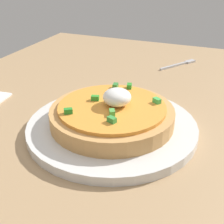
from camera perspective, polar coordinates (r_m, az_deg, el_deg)
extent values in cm
cube|color=tan|center=(58.92, -5.14, -1.02)|extent=(103.57, 70.64, 3.27)
cylinder|color=silver|center=(50.99, 0.00, -2.73)|extent=(27.70, 27.70, 1.48)
cylinder|color=tan|center=(49.98, 0.00, -0.71)|extent=(20.02, 20.02, 2.61)
cylinder|color=orange|center=(49.25, 0.00, 0.91)|extent=(17.28, 17.28, 0.55)
ellipsoid|color=white|center=(48.73, 0.93, 2.75)|extent=(4.50, 4.50, 2.74)
cube|color=green|center=(50.84, -3.13, 2.61)|extent=(1.12, 1.45, 0.80)
cube|color=#308036|center=(55.45, 0.63, 4.86)|extent=(1.37, 0.95, 0.80)
cube|color=green|center=(44.21, -0.05, -1.42)|extent=(1.21, 1.48, 0.80)
cube|color=#2C8D29|center=(55.43, 3.21, 4.80)|extent=(1.44, 1.09, 0.80)
cube|color=#51A947|center=(46.22, 0.01, -0.05)|extent=(1.51, 1.31, 0.80)
cube|color=#298C2B|center=(47.04, -8.07, 0.18)|extent=(1.38, 1.51, 0.80)
cube|color=green|center=(50.38, 8.26, 2.11)|extent=(1.38, 1.51, 0.80)
cube|color=#B7B7BC|center=(81.66, 11.31, 8.34)|extent=(8.22, 5.56, 0.50)
cube|color=#B7B7BC|center=(86.00, 14.18, 9.02)|extent=(3.11, 2.69, 0.50)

